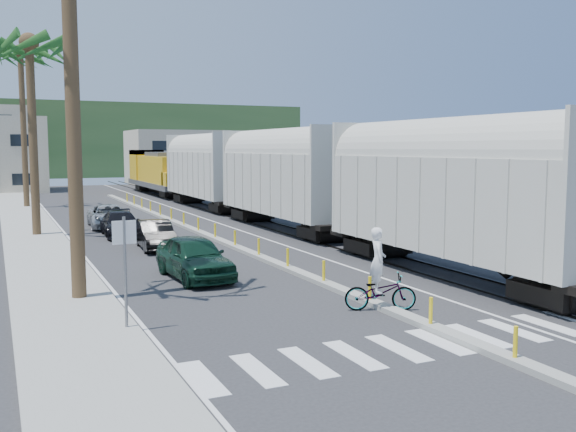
{
  "coord_description": "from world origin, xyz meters",
  "views": [
    {
      "loc": [
        -10.22,
        -14.34,
        4.73
      ],
      "look_at": [
        0.45,
        8.95,
        2.0
      ],
      "focal_mm": 40.0,
      "sensor_mm": 36.0,
      "label": 1
    }
  ],
  "objects_px": {
    "street_sign": "(125,257)",
    "car_lead": "(194,257)",
    "car_second": "(155,235)",
    "cyclist": "(380,285)"
  },
  "relations": [
    {
      "from": "street_sign",
      "to": "car_lead",
      "type": "distance_m",
      "value": 7.0
    },
    {
      "from": "car_lead",
      "to": "car_second",
      "type": "xyz_separation_m",
      "value": [
        0.27,
        7.35,
        -0.11
      ]
    },
    {
      "from": "street_sign",
      "to": "car_second",
      "type": "bearing_deg",
      "value": 73.97
    },
    {
      "from": "car_second",
      "to": "street_sign",
      "type": "bearing_deg",
      "value": -102.22
    },
    {
      "from": "car_second",
      "to": "cyclist",
      "type": "bearing_deg",
      "value": -72.9
    },
    {
      "from": "car_lead",
      "to": "car_second",
      "type": "distance_m",
      "value": 7.36
    },
    {
      "from": "street_sign",
      "to": "car_lead",
      "type": "height_order",
      "value": "street_sign"
    },
    {
      "from": "cyclist",
      "to": "street_sign",
      "type": "bearing_deg",
      "value": 107.04
    },
    {
      "from": "street_sign",
      "to": "car_lead",
      "type": "relative_size",
      "value": 0.64
    },
    {
      "from": "car_lead",
      "to": "cyclist",
      "type": "height_order",
      "value": "cyclist"
    }
  ]
}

